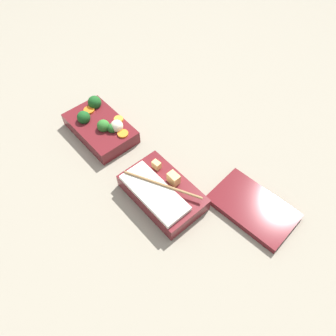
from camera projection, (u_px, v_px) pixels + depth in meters
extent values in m
plane|color=gray|center=(129.00, 164.00, 0.87)|extent=(3.00, 3.00, 0.00)
cube|color=maroon|center=(100.00, 128.00, 0.92)|extent=(0.20, 0.12, 0.04)
sphere|color=#19511E|center=(95.00, 102.00, 0.94)|extent=(0.04, 0.04, 0.04)
sphere|color=#19511E|center=(84.00, 117.00, 0.90)|extent=(0.04, 0.04, 0.04)
sphere|color=#236023|center=(112.00, 128.00, 0.88)|extent=(0.03, 0.03, 0.03)
sphere|color=#2D7028|center=(103.00, 126.00, 0.88)|extent=(0.03, 0.03, 0.03)
cylinder|color=orange|center=(123.00, 134.00, 0.87)|extent=(0.03, 0.03, 0.01)
cylinder|color=orange|center=(115.00, 128.00, 0.89)|extent=(0.03, 0.03, 0.01)
cylinder|color=orange|center=(89.00, 110.00, 0.93)|extent=(0.04, 0.04, 0.01)
cylinder|color=orange|center=(119.00, 119.00, 0.90)|extent=(0.03, 0.03, 0.01)
sphere|color=beige|center=(117.00, 126.00, 0.88)|extent=(0.03, 0.03, 0.03)
cube|color=maroon|center=(163.00, 192.00, 0.79)|extent=(0.20, 0.12, 0.04)
cube|color=silver|center=(154.00, 193.00, 0.76)|extent=(0.18, 0.07, 0.01)
cube|color=#EAB266|center=(156.00, 165.00, 0.80)|extent=(0.02, 0.02, 0.02)
cube|color=#EAB266|center=(174.00, 179.00, 0.77)|extent=(0.03, 0.02, 0.03)
cylinder|color=olive|center=(162.00, 186.00, 0.76)|extent=(0.18, 0.09, 0.01)
cylinder|color=olive|center=(163.00, 183.00, 0.76)|extent=(0.18, 0.09, 0.01)
cube|color=maroon|center=(253.00, 208.00, 0.78)|extent=(0.21, 0.14, 0.02)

